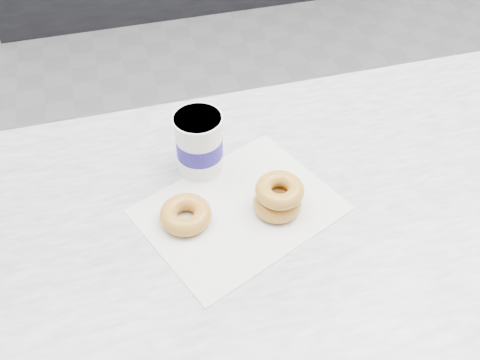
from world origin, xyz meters
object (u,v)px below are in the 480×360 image
(coffee_cup, at_px, (199,143))
(donut_stack, at_px, (278,197))
(donut_single, at_px, (186,215))
(counter, at_px, (406,299))

(coffee_cup, bearing_deg, donut_stack, -51.75)
(donut_single, distance_m, coffee_cup, 0.15)
(donut_single, distance_m, donut_stack, 0.17)
(counter, bearing_deg, donut_single, 176.70)
(donut_single, relative_size, donut_stack, 0.76)
(donut_single, height_order, coffee_cup, coffee_cup)
(donut_stack, relative_size, coffee_cup, 0.98)
(counter, distance_m, donut_stack, 0.60)
(counter, relative_size, coffee_cup, 24.10)
(counter, distance_m, coffee_cup, 0.72)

